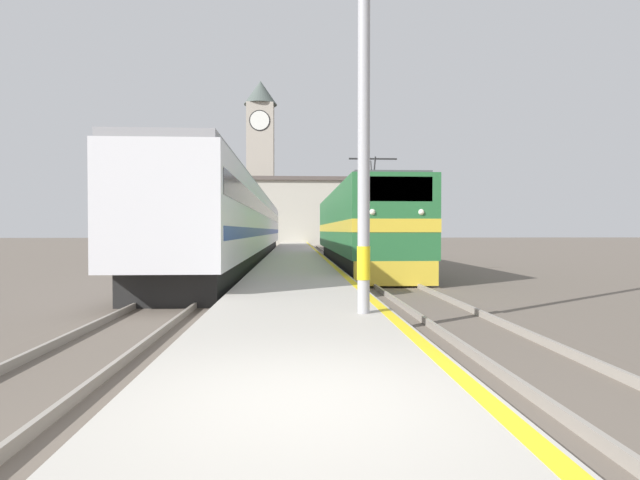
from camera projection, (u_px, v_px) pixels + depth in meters
ground_plane at (295, 258)px, 34.32m from camera, size 200.00×200.00×0.00m
platform at (296, 259)px, 29.33m from camera, size 3.42×140.00×0.41m
rail_track_near at (350, 262)px, 29.50m from camera, size 2.84×140.00×0.16m
rail_track_far at (241, 262)px, 29.16m from camera, size 2.83×140.00×0.16m
locomotive_train at (358, 228)px, 25.82m from camera, size 2.92×19.68×4.93m
passenger_train at (246, 225)px, 32.11m from camera, size 2.92×42.20×4.17m
catenary_mast at (369, 59)px, 8.85m from camera, size 2.38×0.24×8.98m
clock_tower at (261, 157)px, 77.08m from camera, size 5.10×5.10×25.00m
station_building at (271, 212)px, 67.50m from camera, size 21.16×10.05×8.76m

